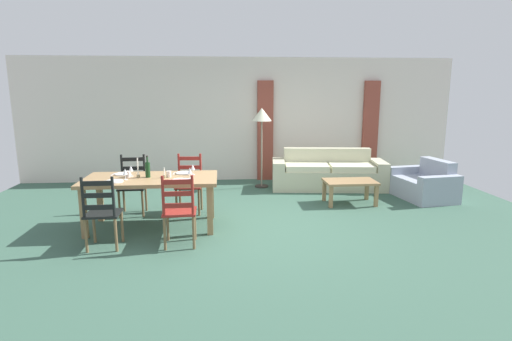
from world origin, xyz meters
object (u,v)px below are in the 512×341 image
object	(u,v)px
dining_table	(151,183)
armchair_upholstered	(425,185)
dining_chair_near_left	(102,213)
wine_glass_far_left	(131,169)
wine_glass_near_left	(125,172)
coffee_cup_primary	(169,174)
wine_glass_far_right	(193,167)
dining_chair_near_right	(179,211)
couch	(328,174)
wine_bottle	(148,169)
coffee_table	(350,184)
standing_lamp	(262,119)
wine_glass_near_right	(190,171)
coffee_cup_secondary	(128,174)
dining_chair_far_left	(133,185)
dining_chair_far_right	(189,184)

from	to	relation	value
dining_table	armchair_upholstered	xyz separation A→B (m)	(4.82, 1.25, -0.41)
dining_chair_near_left	wine_glass_far_left	distance (m)	1.00
wine_glass_near_left	coffee_cup_primary	distance (m)	0.60
wine_glass_far_left	wine_glass_far_right	bearing A→B (deg)	1.48
dining_chair_near_right	couch	xyz separation A→B (m)	(2.73, 3.00, -0.19)
wine_bottle	wine_glass_far_right	size ratio (longest dim) A/B	1.96
wine_glass_far_right	dining_chair_near_right	bearing A→B (deg)	-97.40
wine_glass_far_right	coffee_table	size ratio (longest dim) A/B	0.18
dining_table	standing_lamp	size ratio (longest dim) A/B	1.16
wine_bottle	wine_glass_near_right	bearing A→B (deg)	-14.56
wine_bottle	wine_glass_near_right	world-z (taller)	wine_bottle
wine_glass_near_left	coffee_cup_secondary	bearing A→B (deg)	91.40
dining_chair_near_left	dining_table	bearing A→B (deg)	58.35
dining_chair_far_left	dining_chair_near_right	bearing A→B (deg)	-59.49
wine_glass_near_right	armchair_upholstered	bearing A→B (deg)	18.22
wine_glass_near_left	wine_glass_far_left	distance (m)	0.24
armchair_upholstered	wine_glass_far_left	bearing A→B (deg)	-167.47
wine_glass_near_right	coffee_cup_primary	bearing A→B (deg)	154.15
wine_bottle	coffee_cup_secondary	bearing A→B (deg)	173.91
wine_glass_far_right	standing_lamp	size ratio (longest dim) A/B	0.10
dining_chair_far_left	dining_chair_far_right	xyz separation A→B (m)	(0.91, 0.01, 0.00)
dining_chair_near_left	dining_chair_near_right	distance (m)	0.96
dining_chair_near_right	wine_glass_far_left	bearing A→B (deg)	130.48
dining_table	wine_glass_near_right	bearing A→B (deg)	-13.98
dining_table	wine_glass_far_right	xyz separation A→B (m)	(0.60, 0.14, 0.20)
wine_glass_far_right	coffee_cup_primary	distance (m)	0.37
standing_lamp	dining_table	bearing A→B (deg)	-127.70
dining_chair_near_left	wine_glass_far_right	world-z (taller)	dining_chair_near_left
dining_chair_near_left	wine_glass_far_left	world-z (taller)	dining_chair_near_left
armchair_upholstered	coffee_table	bearing A→B (deg)	-170.38
wine_glass_near_left	coffee_cup_primary	xyz separation A→B (m)	(0.58, 0.13, -0.07)
dining_chair_far_left	coffee_table	size ratio (longest dim) A/B	1.07
dining_chair_near_right	standing_lamp	world-z (taller)	standing_lamp
dining_table	coffee_cup_secondary	size ratio (longest dim) A/B	21.11
dining_chair_near_left	wine_glass_near_left	distance (m)	0.78
dining_chair_near_left	wine_glass_near_left	xyz separation A→B (m)	(0.16, 0.66, 0.38)
dining_table	dining_chair_far_right	xyz separation A→B (m)	(0.49, 0.74, -0.19)
coffee_cup_primary	coffee_cup_secondary	size ratio (longest dim) A/B	1.00
dining_chair_near_left	standing_lamp	world-z (taller)	standing_lamp
armchair_upholstered	wine_glass_near_right	bearing A→B (deg)	-161.78
armchair_upholstered	couch	bearing A→B (deg)	149.32
dining_chair_near_right	coffee_cup_primary	xyz separation A→B (m)	(-0.22, 0.80, 0.32)
dining_chair_far_right	standing_lamp	xyz separation A→B (m)	(1.37, 1.65, 0.93)
wine_bottle	armchair_upholstered	size ratio (longest dim) A/B	0.25
dining_chair_far_left	wine_glass_near_right	bearing A→B (deg)	-41.36
wine_glass_far_right	wine_glass_near_right	bearing A→B (deg)	-94.58
dining_chair_near_right	coffee_cup_secondary	size ratio (longest dim) A/B	10.67
dining_chair_far_right	wine_glass_near_left	bearing A→B (deg)	-133.20
dining_chair_near_left	dining_chair_near_right	bearing A→B (deg)	-0.20
coffee_table	standing_lamp	bearing A→B (deg)	135.68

